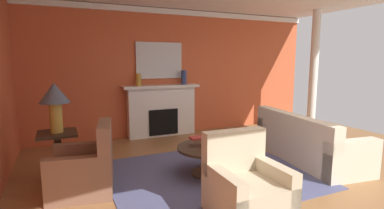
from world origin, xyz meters
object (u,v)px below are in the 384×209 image
(coffee_table, at_px, (209,154))
(armchair_near_window, at_px, (85,170))
(sofa, at_px, (307,144))
(side_table, at_px, (58,151))
(armchair_facing_fireplace, at_px, (246,190))
(vase_mantel_left, at_px, (138,80))
(vase_mantel_right, at_px, (184,77))
(fireplace, at_px, (162,112))
(table_lamp, at_px, (55,98))
(mantel_mirror, at_px, (159,60))

(coffee_table, bearing_deg, armchair_near_window, 175.48)
(sofa, distance_m, side_table, 4.16)
(armchair_facing_fireplace, bearing_deg, coffee_table, 81.41)
(vase_mantel_left, relative_size, vase_mantel_right, 0.83)
(fireplace, height_order, vase_mantel_right, vase_mantel_right)
(armchair_near_window, height_order, table_lamp, table_lamp)
(vase_mantel_left, bearing_deg, side_table, -135.13)
(armchair_facing_fireplace, xyz_separation_m, vase_mantel_right, (0.85, 3.83, 1.07))
(side_table, height_order, vase_mantel_right, vase_mantel_right)
(vase_mantel_left, distance_m, vase_mantel_right, 1.10)
(armchair_near_window, bearing_deg, coffee_table, -4.52)
(mantel_mirror, height_order, vase_mantel_left, mantel_mirror)
(side_table, bearing_deg, coffee_table, -22.19)
(table_lamp, height_order, vase_mantel_right, vase_mantel_right)
(armchair_near_window, relative_size, vase_mantel_left, 3.40)
(table_lamp, xyz_separation_m, vase_mantel_left, (1.69, 1.69, 0.12))
(sofa, bearing_deg, table_lamp, 165.85)
(armchair_near_window, height_order, side_table, armchair_near_window)
(armchair_near_window, distance_m, side_table, 0.80)
(fireplace, distance_m, vase_mantel_left, 0.95)
(fireplace, height_order, table_lamp, table_lamp)
(fireplace, xyz_separation_m, vase_mantel_right, (0.55, -0.05, 0.80))
(armchair_near_window, distance_m, armchair_facing_fireplace, 2.15)
(mantel_mirror, distance_m, coffee_table, 3.09)
(sofa, bearing_deg, armchair_near_window, 175.57)
(mantel_mirror, distance_m, side_table, 3.22)
(vase_mantel_right, bearing_deg, table_lamp, -148.89)
(fireplace, distance_m, sofa, 3.29)
(table_lamp, bearing_deg, side_table, 180.00)
(mantel_mirror, bearing_deg, table_lamp, -140.40)
(fireplace, xyz_separation_m, sofa, (1.78, -2.75, -0.27))
(armchair_near_window, height_order, vase_mantel_left, vase_mantel_left)
(fireplace, relative_size, table_lamp, 2.40)
(mantel_mirror, bearing_deg, coffee_table, -92.25)
(sofa, relative_size, side_table, 3.14)
(fireplace, xyz_separation_m, vase_mantel_left, (-0.55, -0.05, 0.78))
(side_table, distance_m, vase_mantel_right, 3.41)
(fireplace, bearing_deg, sofa, -57.04)
(armchair_facing_fireplace, relative_size, coffee_table, 0.95)
(sofa, relative_size, coffee_table, 2.20)
(fireplace, distance_m, table_lamp, 2.91)
(armchair_facing_fireplace, xyz_separation_m, side_table, (-1.95, 2.14, 0.09))
(fireplace, distance_m, coffee_table, 2.62)
(armchair_near_window, xyz_separation_m, side_table, (-0.32, 0.73, 0.09))
(table_lamp, height_order, vase_mantel_left, vase_mantel_left)
(armchair_near_window, distance_m, table_lamp, 1.21)
(fireplace, xyz_separation_m, table_lamp, (-2.24, -1.74, 0.65))
(coffee_table, distance_m, table_lamp, 2.47)
(armchair_near_window, height_order, armchair_facing_fireplace, same)
(mantel_mirror, bearing_deg, armchair_near_window, -126.66)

